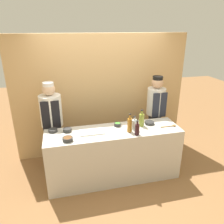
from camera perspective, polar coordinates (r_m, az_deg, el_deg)
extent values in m
plane|color=olive|center=(4.09, 0.43, -16.45)|extent=(14.00, 14.00, 0.00)
cube|color=tan|center=(4.43, -2.78, 4.26)|extent=(3.43, 0.18, 2.40)
cube|color=beige|center=(3.82, 0.45, -11.03)|extent=(2.24, 0.62, 0.92)
cylinder|color=#2D2D2D|center=(3.87, 9.79, -2.82)|extent=(0.16, 0.16, 0.04)
cylinder|color=silver|center=(3.86, 9.81, -2.61)|extent=(0.13, 0.13, 0.01)
cylinder|color=#2D2D2D|center=(3.68, -15.18, -4.66)|extent=(0.15, 0.15, 0.05)
cylinder|color=orange|center=(3.67, -15.20, -4.43)|extent=(0.12, 0.12, 0.01)
cylinder|color=#2D2D2D|center=(3.74, 1.47, -3.29)|extent=(0.11, 0.11, 0.06)
cylinder|color=green|center=(3.73, 1.47, -3.01)|extent=(0.09, 0.09, 0.02)
cylinder|color=#2D2D2D|center=(3.62, -11.60, -4.62)|extent=(0.13, 0.13, 0.05)
cylinder|color=yellow|center=(3.62, -11.62, -4.35)|extent=(0.11, 0.11, 0.02)
cylinder|color=#2D2D2D|center=(3.34, -11.50, -6.98)|extent=(0.15, 0.15, 0.06)
cylinder|color=brown|center=(3.33, -11.52, -6.67)|extent=(0.13, 0.13, 0.02)
cube|color=white|center=(3.54, -5.32, -5.21)|extent=(0.39, 0.22, 0.02)
cylinder|color=olive|center=(3.75, 7.71, -2.11)|extent=(0.09, 0.09, 0.21)
cylinder|color=olive|center=(3.70, 7.82, -0.15)|extent=(0.03, 0.03, 0.06)
cylinder|color=black|center=(3.68, 7.85, 0.44)|extent=(0.04, 0.04, 0.02)
cylinder|color=#9E661E|center=(3.52, 4.63, -3.48)|extent=(0.08, 0.08, 0.23)
cylinder|color=#9E661E|center=(3.46, 4.71, -1.27)|extent=(0.03, 0.03, 0.07)
cylinder|color=black|center=(3.44, 4.73, -0.59)|extent=(0.03, 0.03, 0.02)
cylinder|color=silver|center=(3.61, 5.84, -3.35)|extent=(0.08, 0.08, 0.17)
cylinder|color=silver|center=(3.56, 5.91, -1.71)|extent=(0.03, 0.03, 0.05)
cylinder|color=black|center=(3.55, 5.93, -1.22)|extent=(0.04, 0.04, 0.01)
cylinder|color=black|center=(3.45, 6.58, -4.61)|extent=(0.07, 0.07, 0.18)
cylinder|color=black|center=(3.40, 6.66, -2.88)|extent=(0.03, 0.03, 0.05)
cylinder|color=black|center=(3.38, 6.68, -2.36)|extent=(0.03, 0.03, 0.01)
cylinder|color=#B2844C|center=(3.83, 14.14, -3.69)|extent=(0.23, 0.02, 0.02)
ellipsoid|color=#B2844C|center=(3.89, 15.93, -3.33)|extent=(0.07, 0.05, 0.02)
cylinder|color=#28282D|center=(4.25, -14.70, -8.62)|extent=(0.27, 0.27, 0.86)
cylinder|color=white|center=(3.95, -15.67, 0.34)|extent=(0.38, 0.38, 0.56)
cube|color=black|center=(3.79, -15.68, -0.93)|extent=(0.30, 0.02, 0.51)
sphere|color=beige|center=(3.83, -16.24, 5.74)|extent=(0.22, 0.22, 0.22)
cylinder|color=white|center=(3.81, -16.37, 6.91)|extent=(0.18, 0.18, 0.08)
cylinder|color=#28282D|center=(4.59, 10.78, -5.64)|extent=(0.25, 0.25, 0.89)
cylinder|color=silver|center=(4.32, 11.42, 2.74)|extent=(0.35, 0.35, 0.52)
cube|color=#232838|center=(4.18, 12.33, 1.75)|extent=(0.28, 0.02, 0.48)
sphere|color=tan|center=(4.22, 11.79, 7.53)|extent=(0.22, 0.22, 0.22)
cylinder|color=black|center=(4.20, 11.88, 8.63)|extent=(0.19, 0.19, 0.08)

